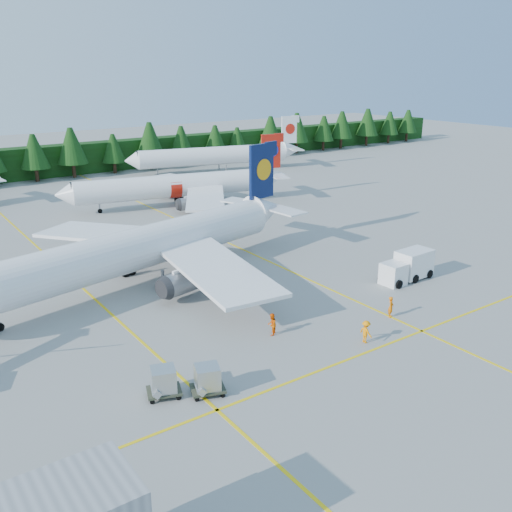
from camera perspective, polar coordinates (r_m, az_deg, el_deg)
ground at (r=49.65m, az=6.42°, el=-6.73°), size 320.00×320.00×0.00m
taxi_stripe_a at (r=59.61m, az=-17.02°, el=-3.02°), size 0.25×120.00×0.01m
taxi_stripe_b at (r=67.79m, az=-0.88°, el=0.45°), size 0.25×120.00×0.01m
taxi_stripe_cross at (r=45.84m, az=11.42°, el=-9.27°), size 80.00×0.25×0.01m
treeline_hedge at (r=120.58m, az=-20.39°, el=8.84°), size 220.00×4.00×6.00m
airliner_navy at (r=56.93m, az=-13.00°, el=0.27°), size 41.65×33.89×12.29m
airliner_red at (r=89.90m, az=-8.57°, el=6.87°), size 35.32×28.75×10.40m
airliner_far_right at (r=118.71m, az=-4.72°, el=9.97°), size 36.27×11.24×10.71m
service_truck at (r=60.46m, az=14.84°, el=-1.02°), size 6.24×2.49×2.97m
uld_pair at (r=39.23m, az=-7.06°, el=-12.18°), size 5.25×3.81×1.74m
crew_a at (r=51.57m, az=13.34°, el=-4.98°), size 0.83×0.76×1.91m
crew_b at (r=47.03m, az=1.60°, el=-6.85°), size 1.16×1.14×1.88m
crew_c at (r=46.60m, az=10.93°, el=-7.45°), size 0.55×0.79×1.89m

